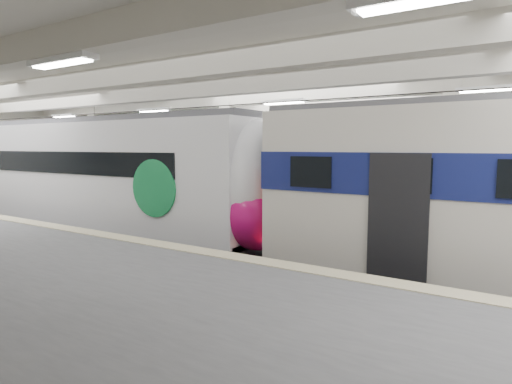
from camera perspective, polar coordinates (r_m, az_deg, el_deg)
The scene contains 3 objects.
station_hall at distance 11.23m, azimuth -5.54°, elevation 4.93°, with size 36.00×24.00×5.75m.
modern_emu at distance 15.88m, azimuth -15.56°, elevation 1.35°, with size 13.99×2.89×4.50m.
far_train at distance 19.48m, azimuth -1.71°, elevation 2.66°, with size 14.00×3.14×4.45m.
Camera 1 is at (6.90, -10.60, 3.47)m, focal length 30.00 mm.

